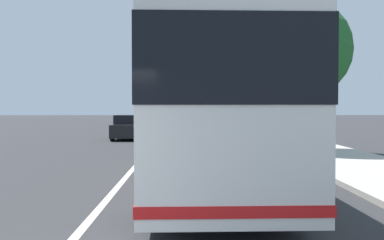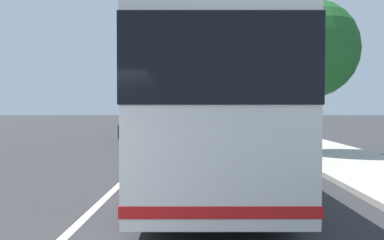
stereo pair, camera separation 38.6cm
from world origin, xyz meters
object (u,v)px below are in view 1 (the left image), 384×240
at_px(coach_bus, 207,104).
at_px(car_far_distant, 192,127).
at_px(roadside_tree_mid_block, 302,50).
at_px(car_behind_bus, 129,128).
at_px(car_oncoming, 153,117).

relative_size(coach_bus, car_far_distant, 2.59).
bearing_deg(coach_bus, roadside_tree_mid_block, -31.95).
relative_size(car_behind_bus, car_oncoming, 0.93).
bearing_deg(coach_bus, car_behind_bus, 12.74).
relative_size(coach_bus, car_oncoming, 2.35).
bearing_deg(coach_bus, car_oncoming, 4.77).
bearing_deg(car_far_distant, roadside_tree_mid_block, -158.23).
bearing_deg(car_behind_bus, coach_bus, 13.87).
height_order(car_far_distant, roadside_tree_mid_block, roadside_tree_mid_block).
height_order(coach_bus, car_behind_bus, coach_bus).
bearing_deg(car_behind_bus, roadside_tree_mid_block, 43.67).
xyz_separation_m(car_behind_bus, car_oncoming, (27.98, 0.61, 0.01)).
distance_m(car_behind_bus, car_oncoming, 27.99).
height_order(coach_bus, roadside_tree_mid_block, roadside_tree_mid_block).
bearing_deg(car_oncoming, car_far_distant, 8.33).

